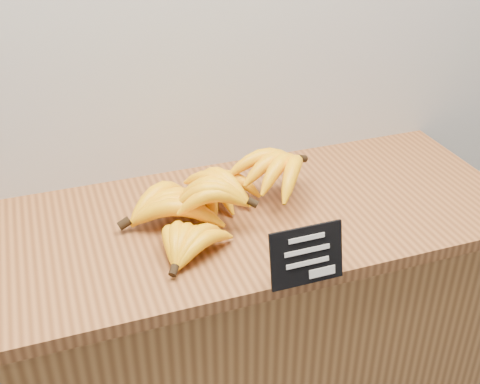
% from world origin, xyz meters
% --- Properties ---
extents(counter, '(1.29, 0.50, 0.90)m').
position_xyz_m(counter, '(0.11, 2.75, 0.45)').
color(counter, '#966130').
rests_on(counter, ground).
extents(counter_top, '(1.34, 0.54, 0.03)m').
position_xyz_m(counter_top, '(0.11, 2.75, 0.92)').
color(counter_top, brown).
rests_on(counter_top, counter).
extents(chalkboard_sign, '(0.15, 0.03, 0.12)m').
position_xyz_m(chalkboard_sign, '(0.17, 2.48, 0.99)').
color(chalkboard_sign, black).
rests_on(chalkboard_sign, counter_top).
extents(banana_pile, '(0.46, 0.33, 0.12)m').
position_xyz_m(banana_pile, '(0.07, 2.75, 0.98)').
color(banana_pile, '#FFB70A').
rests_on(banana_pile, counter_top).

